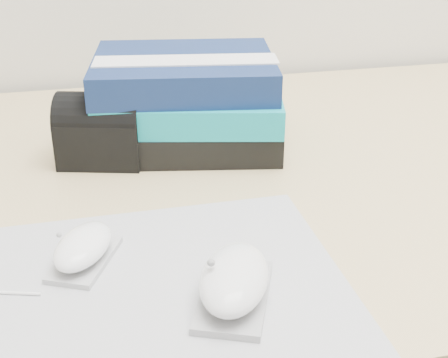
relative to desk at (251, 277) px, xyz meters
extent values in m
cube|color=tan|center=(0.00, -0.06, 0.22)|extent=(1.60, 0.80, 0.03)
cube|color=tan|center=(0.00, 0.32, -0.15)|extent=(1.52, 0.03, 0.35)
cube|color=gray|center=(-0.19, -0.32, 0.24)|extent=(0.40, 0.31, 0.00)
cube|color=#ACACAF|center=(-0.25, -0.26, 0.24)|extent=(0.08, 0.10, 0.01)
ellipsoid|color=white|center=(-0.25, -0.26, 0.26)|extent=(0.08, 0.10, 0.03)
ellipsoid|color=#98999B|center=(-0.27, -0.26, 0.27)|extent=(0.01, 0.01, 0.01)
cube|color=#9E9DA0|center=(-0.11, -0.35, 0.24)|extent=(0.10, 0.13, 0.01)
ellipsoid|color=white|center=(-0.11, -0.35, 0.26)|extent=(0.10, 0.13, 0.03)
ellipsoid|color=gray|center=(-0.14, -0.35, 0.28)|extent=(0.01, 0.01, 0.01)
cube|color=black|center=(-0.09, 0.04, 0.26)|extent=(0.30, 0.25, 0.04)
cube|color=#0F9AA6|center=(-0.09, 0.04, 0.30)|extent=(0.30, 0.26, 0.04)
cube|color=navy|center=(-0.10, 0.05, 0.34)|extent=(0.28, 0.24, 0.05)
cube|color=white|center=(-0.10, 0.02, 0.37)|extent=(0.26, 0.09, 0.00)
cube|color=black|center=(-0.22, 0.00, 0.27)|extent=(0.13, 0.11, 0.07)
cylinder|color=black|center=(-0.22, 0.00, 0.30)|extent=(0.13, 0.11, 0.08)
camera|label=1|loc=(-0.23, -0.82, 0.61)|focal=50.00mm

